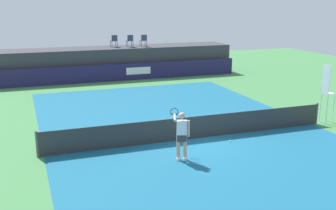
{
  "coord_description": "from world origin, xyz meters",
  "views": [
    {
      "loc": [
        -6.55,
        -15.1,
        5.62
      ],
      "look_at": [
        -0.4,
        2.0,
        1.0
      ],
      "focal_mm": 44.42,
      "sensor_mm": 36.0,
      "label": 1
    }
  ],
  "objects_px": {
    "umpire_chair": "(327,90)",
    "tennis_ball": "(230,141)",
    "spectator_chair_center": "(144,40)",
    "net_post_near": "(37,144)",
    "net_post_far": "(317,114)",
    "spectator_chair_left": "(130,40)",
    "tennis_player": "(182,134)",
    "spectator_chair_far_left": "(114,40)"
  },
  "relations": [
    {
      "from": "spectator_chair_far_left",
      "to": "umpire_chair",
      "type": "xyz_separation_m",
      "value": [
        6.48,
        -15.41,
        -1.11
      ]
    },
    {
      "from": "spectator_chair_far_left",
      "to": "tennis_ball",
      "type": "distance_m",
      "value": 16.55
    },
    {
      "from": "spectator_chair_left",
      "to": "net_post_near",
      "type": "xyz_separation_m",
      "value": [
        -7.5,
        -15.08,
        -2.19
      ]
    },
    {
      "from": "umpire_chair",
      "to": "spectator_chair_far_left",
      "type": "bearing_deg",
      "value": 112.8
    },
    {
      "from": "net_post_near",
      "to": "tennis_player",
      "type": "distance_m",
      "value": 5.29
    },
    {
      "from": "net_post_near",
      "to": "tennis_ball",
      "type": "height_order",
      "value": "net_post_near"
    },
    {
      "from": "net_post_near",
      "to": "tennis_ball",
      "type": "distance_m",
      "value": 7.51
    },
    {
      "from": "umpire_chair",
      "to": "net_post_far",
      "type": "relative_size",
      "value": 2.76
    },
    {
      "from": "umpire_chair",
      "to": "net_post_near",
      "type": "relative_size",
      "value": 2.76
    },
    {
      "from": "spectator_chair_center",
      "to": "umpire_chair",
      "type": "distance_m",
      "value": 15.6
    },
    {
      "from": "spectator_chair_far_left",
      "to": "net_post_near",
      "type": "height_order",
      "value": "spectator_chair_far_left"
    },
    {
      "from": "spectator_chair_far_left",
      "to": "net_post_near",
      "type": "distance_m",
      "value": 16.82
    },
    {
      "from": "net_post_far",
      "to": "tennis_ball",
      "type": "bearing_deg",
      "value": -169.75
    },
    {
      "from": "umpire_chair",
      "to": "net_post_near",
      "type": "height_order",
      "value": "umpire_chair"
    },
    {
      "from": "tennis_ball",
      "to": "net_post_far",
      "type": "bearing_deg",
      "value": 10.25
    },
    {
      "from": "spectator_chair_left",
      "to": "net_post_far",
      "type": "distance_m",
      "value": 16.01
    },
    {
      "from": "net_post_near",
      "to": "spectator_chair_center",
      "type": "bearing_deg",
      "value": 60.32
    },
    {
      "from": "spectator_chair_left",
      "to": "tennis_player",
      "type": "relative_size",
      "value": 0.5
    },
    {
      "from": "umpire_chair",
      "to": "tennis_ball",
      "type": "height_order",
      "value": "umpire_chair"
    },
    {
      "from": "spectator_chair_far_left",
      "to": "tennis_ball",
      "type": "xyz_separation_m",
      "value": [
        1.07,
        -16.3,
        -2.66
      ]
    },
    {
      "from": "spectator_chair_center",
      "to": "umpire_chair",
      "type": "bearing_deg",
      "value": -73.83
    },
    {
      "from": "spectator_chair_far_left",
      "to": "umpire_chair",
      "type": "relative_size",
      "value": 0.32
    },
    {
      "from": "net_post_near",
      "to": "net_post_far",
      "type": "xyz_separation_m",
      "value": [
        12.4,
        0.0,
        0.0
      ]
    },
    {
      "from": "spectator_chair_left",
      "to": "net_post_near",
      "type": "bearing_deg",
      "value": -116.43
    },
    {
      "from": "spectator_chair_center",
      "to": "net_post_near",
      "type": "relative_size",
      "value": 0.89
    },
    {
      "from": "spectator_chair_far_left",
      "to": "net_post_far",
      "type": "distance_m",
      "value": 16.69
    },
    {
      "from": "tennis_player",
      "to": "tennis_ball",
      "type": "height_order",
      "value": "tennis_player"
    },
    {
      "from": "umpire_chair",
      "to": "tennis_ball",
      "type": "bearing_deg",
      "value": -170.62
    },
    {
      "from": "net_post_near",
      "to": "tennis_ball",
      "type": "relative_size",
      "value": 14.71
    },
    {
      "from": "tennis_player",
      "to": "tennis_ball",
      "type": "bearing_deg",
      "value": 23.26
    },
    {
      "from": "spectator_chair_far_left",
      "to": "spectator_chair_left",
      "type": "xyz_separation_m",
      "value": [
        1.13,
        -0.32,
        0.0
      ]
    },
    {
      "from": "spectator_chair_far_left",
      "to": "net_post_far",
      "type": "height_order",
      "value": "spectator_chair_far_left"
    },
    {
      "from": "spectator_chair_center",
      "to": "tennis_ball",
      "type": "height_order",
      "value": "spectator_chair_center"
    },
    {
      "from": "umpire_chair",
      "to": "tennis_ball",
      "type": "relative_size",
      "value": 40.59
    },
    {
      "from": "spectator_chair_left",
      "to": "spectator_chair_center",
      "type": "bearing_deg",
      "value": -8.07
    },
    {
      "from": "spectator_chair_center",
      "to": "tennis_ball",
      "type": "distance_m",
      "value": 16.09
    },
    {
      "from": "spectator_chair_left",
      "to": "net_post_far",
      "type": "height_order",
      "value": "spectator_chair_left"
    },
    {
      "from": "tennis_player",
      "to": "spectator_chair_left",
      "type": "bearing_deg",
      "value": 81.27
    },
    {
      "from": "umpire_chair",
      "to": "net_post_near",
      "type": "distance_m",
      "value": 12.89
    },
    {
      "from": "net_post_near",
      "to": "tennis_ball",
      "type": "xyz_separation_m",
      "value": [
        7.44,
        -0.9,
        -0.46
      ]
    },
    {
      "from": "tennis_ball",
      "to": "tennis_player",
      "type": "bearing_deg",
      "value": -156.74
    },
    {
      "from": "spectator_chair_left",
      "to": "spectator_chair_center",
      "type": "xyz_separation_m",
      "value": [
        1.02,
        -0.14,
        0.0
      ]
    }
  ]
}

